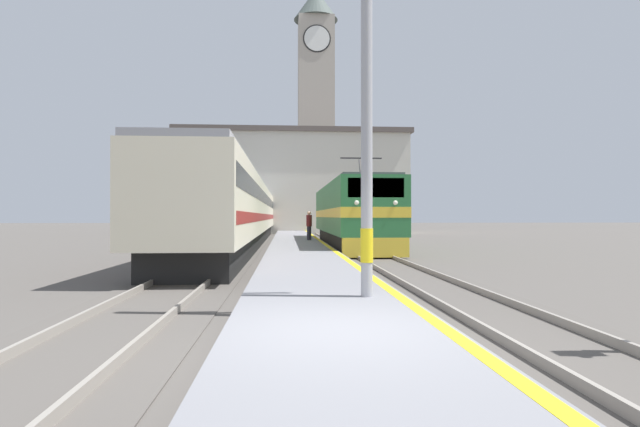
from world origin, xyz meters
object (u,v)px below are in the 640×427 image
object	(u,v)px
locomotive_train	(350,214)
clock_tower	(316,102)
passenger_train	(246,212)
person_on_platform	(309,225)
catenary_mast	(374,62)

from	to	relation	value
locomotive_train	clock_tower	world-z (taller)	clock_tower
locomotive_train	passenger_train	size ratio (longest dim) A/B	0.37
passenger_train	person_on_platform	xyz separation A→B (m)	(4.08, -4.65, -0.83)
passenger_train	locomotive_train	bearing A→B (deg)	-44.34
person_on_platform	clock_tower	world-z (taller)	clock_tower
passenger_train	catenary_mast	distance (m)	26.09
locomotive_train	catenary_mast	world-z (taller)	catenary_mast
passenger_train	person_on_platform	distance (m)	6.24
locomotive_train	person_on_platform	distance (m)	2.83
catenary_mast	clock_tower	size ratio (longest dim) A/B	0.27
catenary_mast	person_on_platform	world-z (taller)	catenary_mast
passenger_train	clock_tower	bearing A→B (deg)	76.76
clock_tower	person_on_platform	bearing A→B (deg)	-94.19
locomotive_train	passenger_train	xyz separation A→B (m)	(-6.35, 6.21, 0.21)
locomotive_train	clock_tower	bearing A→B (deg)	89.90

